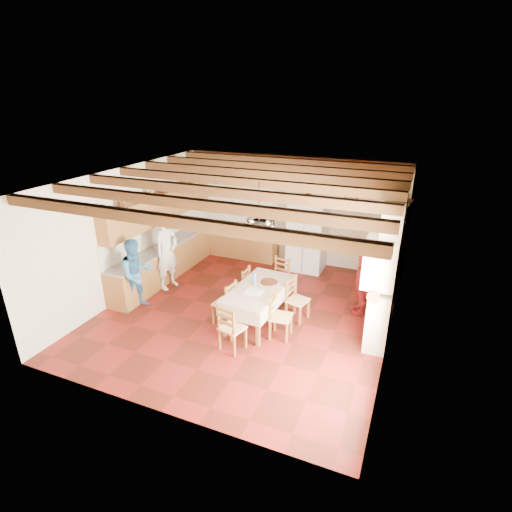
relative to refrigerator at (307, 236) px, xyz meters
The scene contains 31 objects.
floor 3.02m from the refrigerator, 101.09° to the right, with size 6.00×6.50×0.02m, color #4C170E.
ceiling 3.52m from the refrigerator, 101.09° to the right, with size 6.00×6.50×0.02m, color white.
wall_back 0.90m from the refrigerator, 140.49° to the left, with size 6.00×0.02×3.00m, color beige.
wall_front 6.12m from the refrigerator, 95.18° to the right, with size 6.00×0.02×3.00m, color beige.
wall_left 4.57m from the refrigerator, 141.75° to the right, with size 0.02×6.50×3.00m, color beige.
wall_right 3.77m from the refrigerator, 48.76° to the right, with size 0.02×6.50×3.00m, color beige.
ceiling_beams 3.47m from the refrigerator, 101.09° to the right, with size 6.00×6.30×0.16m, color #3C2710, non-canonical shape.
lower_cabinets_left 3.73m from the refrigerator, 151.61° to the right, with size 0.60×4.30×0.86m, color brown.
lower_cabinets_back 2.17m from the refrigerator, behind, with size 2.30×0.60×0.86m, color brown.
countertop_left 3.69m from the refrigerator, 151.61° to the right, with size 0.62×4.30×0.04m, color slate.
countertop_back 2.11m from the refrigerator, behind, with size 2.34×0.62×0.04m, color slate.
backsplash_left 3.96m from the refrigerator, 153.58° to the right, with size 0.03×4.30×0.60m, color silver.
backsplash_back 2.16m from the refrigerator, 168.47° to the left, with size 2.30×0.03×0.60m, color silver.
upper_cabinets 3.91m from the refrigerator, 152.51° to the right, with size 0.35×4.20×0.70m, color brown.
fireplace 3.42m from the refrigerator, 50.22° to the right, with size 0.56×1.60×2.80m, color beige, non-canonical shape.
wall_picture 1.41m from the refrigerator, 22.96° to the left, with size 0.34×0.03×0.42m, color #332019.
refrigerator is the anchor object (origin of this frame).
hutch 2.27m from the refrigerator, 13.59° to the right, with size 0.51×1.21×2.20m, color #38150C, non-canonical shape.
dining_table 3.07m from the refrigerator, 92.95° to the right, with size 1.04×1.88×0.80m.
chandelier 3.33m from the refrigerator, 92.95° to the right, with size 0.47×0.47×0.03m, color black.
chair_left_near 3.50m from the refrigerator, 103.44° to the right, with size 0.42×0.40×0.96m, color brown, non-canonical shape.
chair_left_far 2.76m from the refrigerator, 107.65° to the right, with size 0.42×0.40×0.96m, color brown, non-canonical shape.
chair_right_near 3.50m from the refrigerator, 82.19° to the right, with size 0.42×0.40×0.96m, color brown, non-canonical shape.
chair_right_far 2.77m from the refrigerator, 77.83° to the right, with size 0.42×0.40×0.96m, color brown, non-canonical shape.
chair_end_near 4.20m from the refrigerator, 93.27° to the right, with size 0.42×0.40×0.96m, color brown, non-canonical shape.
chair_end_far 1.91m from the refrigerator, 94.73° to the right, with size 0.42×0.40×0.96m, color brown, non-canonical shape.
person_man 3.73m from the refrigerator, 139.70° to the right, with size 0.69×0.45×1.89m, color silver.
person_woman_blue 4.56m from the refrigerator, 128.91° to the right, with size 0.80×0.62×1.64m, color teal.
person_woman_red 2.53m from the refrigerator, 46.23° to the right, with size 0.84×0.35×1.43m, color #B02326.
microwave 1.35m from the refrigerator, behind, with size 0.55×0.37×0.30m, color silver.
fridge_vase 1.10m from the refrigerator, behind, with size 0.28×0.28×0.29m, color #38150C.
Camera 1 is at (3.18, -7.06, 4.55)m, focal length 28.00 mm.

